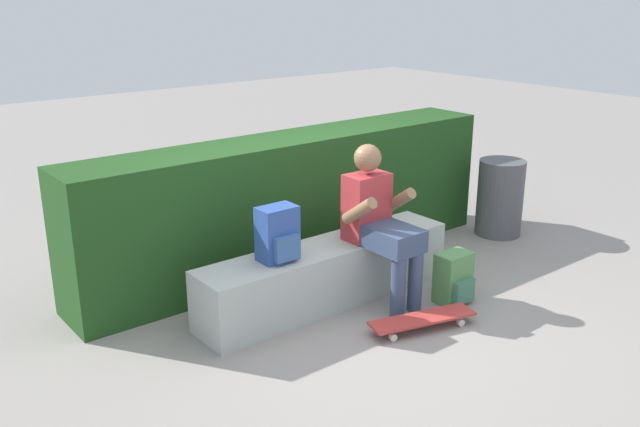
{
  "coord_description": "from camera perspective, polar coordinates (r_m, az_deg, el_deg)",
  "views": [
    {
      "loc": [
        -3.09,
        -3.35,
        2.35
      ],
      "look_at": [
        0.01,
        0.54,
        0.7
      ],
      "focal_mm": 38.62,
      "sensor_mm": 36.0,
      "label": 1
    }
  ],
  "objects": [
    {
      "name": "ground_plane",
      "position": [
        5.12,
        3.76,
        -8.98
      ],
      "size": [
        24.0,
        24.0,
        0.0
      ],
      "primitive_type": "plane",
      "color": "gray"
    },
    {
      "name": "trash_bin",
      "position": [
        6.98,
        14.69,
        1.28
      ],
      "size": [
        0.45,
        0.45,
        0.75
      ],
      "color": "#4C4C51",
      "rests_on": "ground"
    },
    {
      "name": "backpack_on_ground",
      "position": [
        5.45,
        11.04,
        -5.3
      ],
      "size": [
        0.28,
        0.23,
        0.4
      ],
      "color": "#51894C",
      "rests_on": "ground"
    },
    {
      "name": "hedge_row",
      "position": [
        5.98,
        -2.24,
        1.03
      ],
      "size": [
        4.02,
        0.58,
        1.14
      ],
      "color": "#1D4419",
      "rests_on": "ground"
    },
    {
      "name": "bench_main",
      "position": [
        5.33,
        0.59,
        -5.02
      ],
      "size": [
        2.17,
        0.44,
        0.47
      ],
      "color": "#ACB1AC",
      "rests_on": "ground"
    },
    {
      "name": "skateboard_near_person",
      "position": [
        5.05,
        8.48,
        -8.65
      ],
      "size": [
        0.82,
        0.4,
        0.09
      ],
      "color": "#BC3833",
      "rests_on": "ground"
    },
    {
      "name": "person_skater",
      "position": [
        5.23,
        4.94,
        -0.49
      ],
      "size": [
        0.49,
        0.62,
        1.22
      ],
      "color": "#B73338",
      "rests_on": "ground"
    },
    {
      "name": "backpack_on_bench",
      "position": [
        4.91,
        -3.49,
        -1.76
      ],
      "size": [
        0.28,
        0.23,
        0.4
      ],
      "color": "#2D4C99",
      "rests_on": "bench_main"
    }
  ]
}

